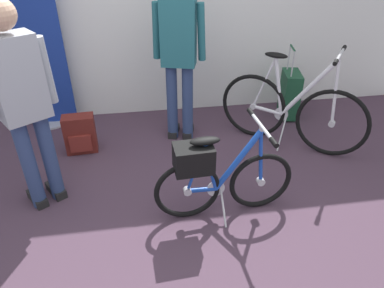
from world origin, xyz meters
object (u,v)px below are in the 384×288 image
floor_banner_stand (38,66)px  visitor_near_wall (23,101)px  folding_bike_foreground (216,175)px  display_bike_left (291,111)px  backpack_on_floor (80,134)px  rolling_suitcase (290,94)px  visitor_browsing (179,50)px

floor_banner_stand → visitor_near_wall: 1.44m
floor_banner_stand → visitor_near_wall: bearing=-80.6°
folding_bike_foreground → display_bike_left: 1.31m
folding_bike_foreground → backpack_on_floor: bearing=136.2°
rolling_suitcase → backpack_on_floor: (-2.33, -0.42, -0.09)m
visitor_browsing → floor_banner_stand: bearing=159.6°
visitor_browsing → rolling_suitcase: (1.32, 0.29, -0.67)m
folding_bike_foreground → backpack_on_floor: size_ratio=2.79×
folding_bike_foreground → visitor_near_wall: 1.47m
display_bike_left → rolling_suitcase: size_ratio=1.45×
folding_bike_foreground → rolling_suitcase: 1.93m
floor_banner_stand → folding_bike_foreground: floor_banner_stand is taller
folding_bike_foreground → floor_banner_stand: bearing=131.6°
folding_bike_foreground → backpack_on_floor: folding_bike_foreground is taller
floor_banner_stand → backpack_on_floor: floor_banner_stand is taller
floor_banner_stand → visitor_browsing: size_ratio=0.93×
visitor_browsing → folding_bike_foreground: bearing=-84.5°
display_bike_left → visitor_near_wall: bearing=-166.5°
floor_banner_stand → backpack_on_floor: bearing=-57.4°
rolling_suitcase → backpack_on_floor: size_ratio=2.12×
display_bike_left → rolling_suitcase: 0.66m
visitor_near_wall → rolling_suitcase: size_ratio=1.92×
display_bike_left → visitor_near_wall: visitor_near_wall is taller
visitor_near_wall → visitor_browsing: visitor_browsing is taller
rolling_suitcase → backpack_on_floor: 2.37m
display_bike_left → visitor_near_wall: size_ratio=0.75×
display_bike_left → floor_banner_stand: bearing=161.3°
folding_bike_foreground → visitor_near_wall: (-1.33, 0.35, 0.53)m
display_bike_left → backpack_on_floor: size_ratio=3.07×
visitor_near_wall → backpack_on_floor: size_ratio=4.09×
visitor_near_wall → backpack_on_floor: bearing=75.2°
display_bike_left → backpack_on_floor: bearing=175.0°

